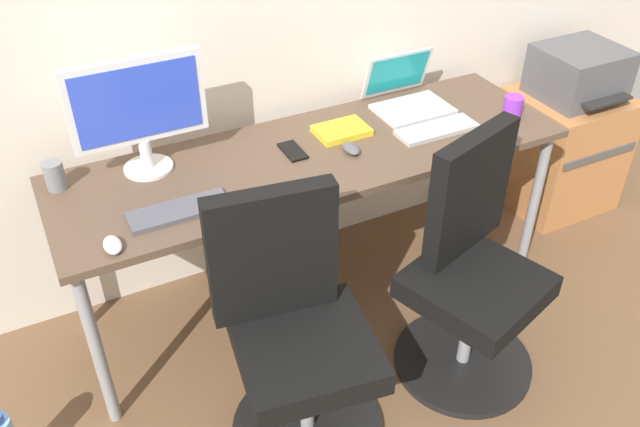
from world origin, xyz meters
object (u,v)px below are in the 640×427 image
at_px(office_chair_left, 295,337).
at_px(printer, 579,73).
at_px(side_cabinet, 560,149).
at_px(desktop_monitor, 138,108).
at_px(open_laptop, 406,94).
at_px(coffee_mug, 513,107).
at_px(office_chair_right, 470,273).

xyz_separation_m(office_chair_left, printer, (1.81, 0.67, 0.30)).
height_order(side_cabinet, printer, printer).
bearing_deg(side_cabinet, desktop_monitor, 178.36).
bearing_deg(open_laptop, printer, -3.82).
xyz_separation_m(office_chair_left, open_laptop, (0.88, 0.74, 0.37)).
height_order(side_cabinet, desktop_monitor, desktop_monitor).
height_order(side_cabinet, open_laptop, open_laptop).
bearing_deg(coffee_mug, side_cabinet, 20.49).
relative_size(office_chair_left, desktop_monitor, 1.96).
relative_size(side_cabinet, coffee_mug, 6.56).
distance_m(office_chair_right, coffee_mug, 0.77).
height_order(office_chair_left, side_cabinet, office_chair_left).
bearing_deg(office_chair_right, office_chair_left, 179.79).
bearing_deg(office_chair_right, printer, 31.66).
distance_m(printer, desktop_monitor, 2.07).
bearing_deg(office_chair_left, open_laptop, 40.07).
bearing_deg(printer, side_cabinet, 90.00).
relative_size(printer, open_laptop, 1.29).
xyz_separation_m(office_chair_right, coffee_mug, (0.50, 0.45, 0.36)).
bearing_deg(desktop_monitor, open_laptop, 0.14).
xyz_separation_m(office_chair_right, printer, (1.10, 0.68, 0.30)).
relative_size(office_chair_right, open_laptop, 3.03).
distance_m(office_chair_left, open_laptop, 1.20).
xyz_separation_m(side_cabinet, coffee_mug, (-0.60, -0.22, 0.48)).
height_order(office_chair_left, open_laptop, open_laptop).
distance_m(office_chair_right, desktop_monitor, 1.33).
distance_m(printer, open_laptop, 0.94).
relative_size(desktop_monitor, coffee_mug, 5.22).
relative_size(office_chair_left, office_chair_right, 1.00).
xyz_separation_m(side_cabinet, open_laptop, (-0.94, 0.06, 0.49)).
bearing_deg(coffee_mug, desktop_monitor, 169.08).
bearing_deg(printer, office_chair_left, -159.59).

